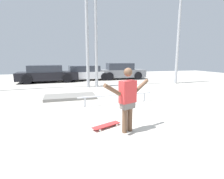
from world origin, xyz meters
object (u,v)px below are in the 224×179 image
object	(u,v)px
parked_car_white	(86,73)
parked_car_grey	(121,71)
manual_pad	(70,97)
skateboard	(106,125)
parked_car_black	(47,74)
skateboarder	(128,97)
grind_rail	(117,96)

from	to	relation	value
parked_car_white	parked_car_grey	size ratio (longest dim) A/B	1.10
manual_pad	parked_car_grey	size ratio (longest dim) A/B	0.55
skateboard	manual_pad	bearing A→B (deg)	77.60
manual_pad	parked_car_black	size ratio (longest dim) A/B	0.50
parked_car_white	skateboarder	bearing A→B (deg)	-95.69
parked_car_white	parked_car_grey	bearing A→B (deg)	-4.21
manual_pad	parked_car_grey	xyz separation A→B (m)	(4.74, 6.79, 0.62)
grind_rail	parked_car_white	xyz separation A→B (m)	(-0.23, 8.39, 0.27)
skateboarder	grind_rail	size ratio (longest dim) A/B	0.51
skateboard	parked_car_black	world-z (taller)	parked_car_black
skateboard	parked_car_grey	size ratio (longest dim) A/B	0.20
skateboarder	parked_car_grey	bearing A→B (deg)	49.87
parked_car_grey	manual_pad	bearing A→B (deg)	-122.06
manual_pad	parked_car_black	distance (m)	6.53
manual_pad	grind_rail	distance (m)	2.42
manual_pad	grind_rail	world-z (taller)	grind_rail
skateboard	parked_car_grey	world-z (taller)	parked_car_grey
skateboarder	parked_car_black	xyz separation A→B (m)	(-2.77, 10.62, -0.24)
grind_rail	parked_car_white	world-z (taller)	parked_car_white
parked_car_grey	parked_car_black	bearing A→B (deg)	-172.87
manual_pad	grind_rail	size ratio (longest dim) A/B	0.73
skateboard	parked_car_black	distance (m)	10.50
skateboarder	skateboard	xyz separation A→B (m)	(-0.45, 0.39, -0.83)
skateboarder	parked_car_white	world-z (taller)	skateboarder
manual_pad	grind_rail	bearing A→B (deg)	-41.76
skateboard	parked_car_white	world-z (taller)	parked_car_white
skateboarder	skateboard	distance (m)	1.02
grind_rail	manual_pad	bearing A→B (deg)	138.24
skateboarder	manual_pad	bearing A→B (deg)	83.68
skateboarder	parked_car_grey	distance (m)	11.62
skateboarder	parked_car_black	distance (m)	10.97
parked_car_white	parked_car_grey	xyz separation A→B (m)	(3.19, -0.00, 0.08)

